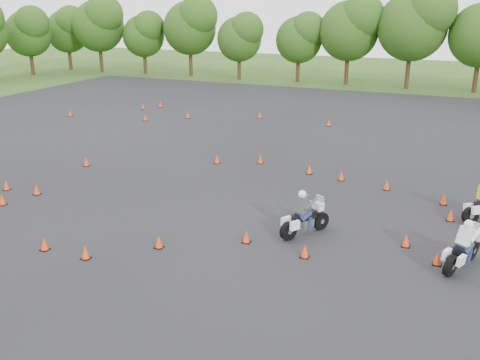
{
  "coord_description": "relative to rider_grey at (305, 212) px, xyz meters",
  "views": [
    {
      "loc": [
        8.36,
        -15.72,
        8.41
      ],
      "look_at": [
        0.0,
        4.0,
        1.2
      ],
      "focal_mm": 40.0,
      "sensor_mm": 36.0,
      "label": 1
    }
  ],
  "objects": [
    {
      "name": "traffic_cones",
      "position": [
        -2.82,
        2.53,
        -0.68
      ],
      "size": [
        36.5,
        33.16,
        0.45
      ],
      "color": "#FF3B0A",
      "rests_on": "asphalt_pad"
    },
    {
      "name": "asphalt_pad",
      "position": [
        -3.38,
        3.71,
        -0.9
      ],
      "size": [
        62.0,
        62.0,
        0.0
      ],
      "primitive_type": "plane",
      "color": "black",
      "rests_on": "ground"
    },
    {
      "name": "rider_white",
      "position": [
        5.48,
        -0.52,
        -0.0
      ],
      "size": [
        1.55,
        2.43,
        1.8
      ],
      "primitive_type": null,
      "rotation": [
        0.0,
        0.0,
        1.18
      ],
      "color": "silver",
      "rests_on": "ground"
    },
    {
      "name": "rider_grey",
      "position": [
        0.0,
        0.0,
        0.0
      ],
      "size": [
        1.82,
        2.38,
        1.81
      ],
      "primitive_type": null,
      "rotation": [
        0.0,
        0.0,
        1.03
      ],
      "color": "#3A3E41",
      "rests_on": "ground"
    },
    {
      "name": "treeline",
      "position": [
        -0.97,
        32.89,
        3.69
      ],
      "size": [
        87.14,
        32.0,
        10.5
      ],
      "color": "#274714",
      "rests_on": "ground"
    },
    {
      "name": "ground",
      "position": [
        -3.38,
        -2.29,
        -0.91
      ],
      "size": [
        140.0,
        140.0,
        0.0
      ],
      "primitive_type": "plane",
      "color": "#2D5119",
      "rests_on": "ground"
    }
  ]
}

